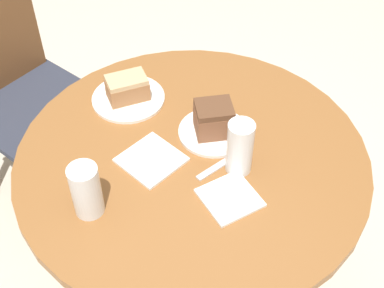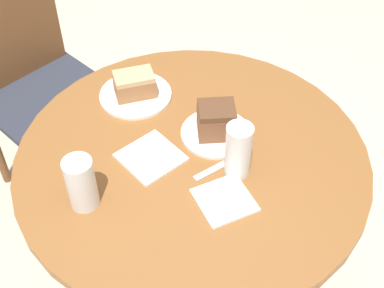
{
  "view_description": "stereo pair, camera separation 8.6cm",
  "coord_description": "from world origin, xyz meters",
  "views": [
    {
      "loc": [
        -0.66,
        -0.74,
        1.83
      ],
      "look_at": [
        0.0,
        0.0,
        0.81
      ],
      "focal_mm": 50.0,
      "sensor_mm": 36.0,
      "label": 1
    },
    {
      "loc": [
        -0.6,
        -0.8,
        1.83
      ],
      "look_at": [
        0.0,
        0.0,
        0.81
      ],
      "focal_mm": 50.0,
      "sensor_mm": 36.0,
      "label": 2
    }
  ],
  "objects": [
    {
      "name": "napkin_stack",
      "position": [
        -0.1,
        0.06,
        0.77
      ],
      "size": [
        0.16,
        0.16,
        0.01
      ],
      "rotation": [
        0.0,
        0.0,
        0.08
      ],
      "color": "white",
      "rests_on": "table"
    },
    {
      "name": "table",
      "position": [
        0.0,
        0.0,
        0.58
      ],
      "size": [
        0.96,
        0.96,
        0.77
      ],
      "color": "brown",
      "rests_on": "ground_plane"
    },
    {
      "name": "plate_near",
      "position": [
        0.1,
        0.02,
        0.78
      ],
      "size": [
        0.2,
        0.2,
        0.01
      ],
      "color": "white",
      "rests_on": "table"
    },
    {
      "name": "fork",
      "position": [
        0.03,
        -0.08,
        0.77
      ],
      "size": [
        0.16,
        0.02,
        0.0
      ],
      "rotation": [
        0.0,
        0.0,
        3.1
      ],
      "color": "silver",
      "rests_on": "table"
    },
    {
      "name": "plate_far",
      "position": [
        0.01,
        0.3,
        0.78
      ],
      "size": [
        0.22,
        0.22,
        0.01
      ],
      "color": "white",
      "rests_on": "table"
    },
    {
      "name": "glass_water",
      "position": [
        -0.31,
        0.03,
        0.84
      ],
      "size": [
        0.07,
        0.07,
        0.15
      ],
      "color": "silver",
      "rests_on": "table"
    },
    {
      "name": "cake_slice_near",
      "position": [
        0.1,
        0.02,
        0.83
      ],
      "size": [
        0.13,
        0.13,
        0.09
      ],
      "rotation": [
        0.0,
        0.0,
        1.0
      ],
      "color": "brown",
      "rests_on": "plate_near"
    },
    {
      "name": "chair",
      "position": [
        -0.1,
        0.88,
        0.5
      ],
      "size": [
        0.51,
        0.47,
        0.94
      ],
      "rotation": [
        0.0,
        0.0,
        0.17
      ],
      "color": "brown",
      "rests_on": "ground_plane"
    },
    {
      "name": "glass_lemonade",
      "position": [
        0.06,
        -0.12,
        0.84
      ],
      "size": [
        0.07,
        0.07,
        0.16
      ],
      "color": "beige",
      "rests_on": "table"
    },
    {
      "name": "napkin_side",
      "position": [
        -0.03,
        -0.18,
        0.77
      ],
      "size": [
        0.16,
        0.16,
        0.01
      ],
      "rotation": [
        0.0,
        0.0,
        -0.2
      ],
      "color": "white",
      "rests_on": "table"
    },
    {
      "name": "cake_slice_far",
      "position": [
        0.01,
        0.3,
        0.82
      ],
      "size": [
        0.14,
        0.11,
        0.07
      ],
      "rotation": [
        0.0,
        0.0,
        4.36
      ],
      "color": "#9E6B42",
      "rests_on": "plate_far"
    }
  ]
}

